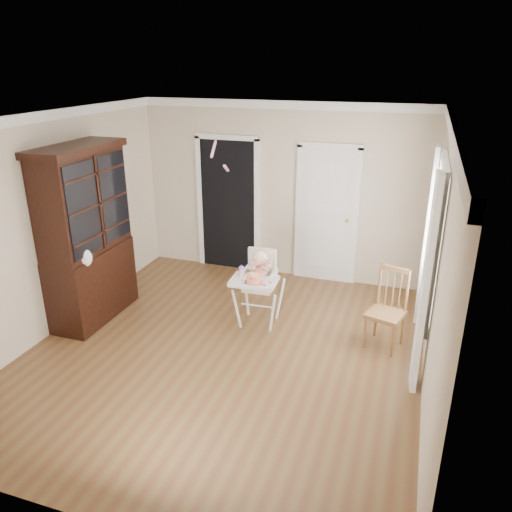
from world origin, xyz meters
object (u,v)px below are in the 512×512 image
(high_chair, at_px, (259,280))
(china_cabinet, at_px, (87,235))
(dining_chair, at_px, (387,311))
(sippy_cup, at_px, (241,271))
(cake, at_px, (254,278))

(high_chair, height_order, china_cabinet, china_cabinet)
(china_cabinet, relative_size, dining_chair, 2.35)
(high_chair, height_order, sippy_cup, high_chair)
(china_cabinet, bearing_deg, dining_chair, 7.03)
(china_cabinet, height_order, dining_chair, china_cabinet)
(high_chair, xyz_separation_m, sippy_cup, (-0.19, -0.14, 0.15))
(sippy_cup, bearing_deg, high_chair, 36.21)
(cake, bearing_deg, high_chair, 94.08)
(cake, xyz_separation_m, sippy_cup, (-0.20, 0.12, 0.02))
(dining_chair, bearing_deg, sippy_cup, -160.36)
(dining_chair, bearing_deg, high_chair, -164.80)
(high_chair, relative_size, dining_chair, 1.04)
(high_chair, bearing_deg, china_cabinet, -169.80)
(china_cabinet, xyz_separation_m, dining_chair, (3.77, 0.46, -0.69))
(sippy_cup, height_order, china_cabinet, china_cabinet)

